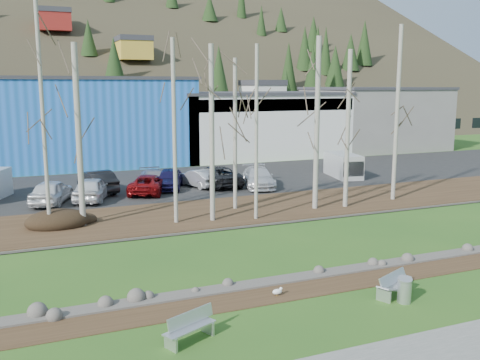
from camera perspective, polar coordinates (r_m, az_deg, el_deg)
name	(u,v)px	position (r m, az deg, el deg)	size (l,w,h in m)	color
ground	(385,301)	(20.04, 15.19, -12.32)	(200.00, 200.00, 0.00)	#29531A
footpath	(460,344)	(17.66, 22.37, -15.84)	(80.00, 2.00, 0.04)	#60615C
dirt_strip	(351,281)	(21.61, 11.75, -10.46)	(80.00, 1.80, 0.03)	#382616
near_bank_rocks	(337,273)	(22.40, 10.29, -9.70)	(80.00, 0.80, 0.50)	#47423D
river	(290,245)	(25.75, 5.34, -6.94)	(80.00, 8.00, 0.90)	#121B31
far_bank_rocks	(255,225)	(29.29, 1.59, -4.80)	(80.00, 0.80, 0.46)	#47423D
far_bank	(233,211)	(32.14, -0.74, -3.32)	(80.00, 7.00, 0.15)	#382616
parking_lot	(183,182)	(41.87, -6.07, -0.23)	(80.00, 14.00, 0.14)	black
building_blue	(81,121)	(53.94, -16.60, 6.08)	(20.40, 12.24, 8.30)	blue
building_white	(252,123)	(58.63, 1.29, 6.06)	(18.36, 12.24, 6.80)	white
building_grey	(374,118)	(66.69, 14.06, 6.45)	(14.28, 12.24, 7.30)	slate
hillside	(84,27)	(99.72, -16.30, 15.43)	(160.00, 72.00, 35.00)	#2F281C
bench_intact	(190,327)	(16.53, -5.36, -15.34)	(1.79, 1.18, 0.87)	silver
bench_damaged	(394,285)	(20.48, 16.06, -10.67)	(1.84, 1.23, 0.79)	silver
litter_bin	(404,291)	(19.94, 17.14, -11.26)	(0.48, 0.48, 0.83)	silver
seagull	(278,291)	(19.76, 4.03, -11.77)	(0.44, 0.20, 0.31)	gold
dirt_mound	(58,220)	(30.02, -18.88, -4.04)	(3.34, 2.36, 0.66)	black
birch_0	(43,115)	(28.74, -20.29, 6.51)	(0.20, 0.20, 11.78)	#A3A193
birch_1	(79,136)	(29.02, -16.82, 4.48)	(0.31, 0.31, 9.51)	#A3A193
birch_2	(174,132)	(28.63, -7.01, 5.06)	(0.22, 0.22, 9.80)	#A3A193
birch_3	(212,134)	(28.95, -3.02, 4.89)	(0.27, 0.27, 9.52)	#A3A193
birch_4	(235,135)	(31.78, -0.53, 4.84)	(0.23, 0.23, 8.94)	#A3A193
birch_5	(256,134)	(29.24, 1.76, 4.98)	(0.20, 0.20, 9.54)	#A3A193
birch_6	(317,124)	(32.10, 8.21, 5.90)	(0.31, 0.31, 10.17)	#A3A193
birch_7	(348,130)	(32.91, 11.42, 5.28)	(0.27, 0.27, 9.45)	#A3A193
birch_8	(397,114)	(35.80, 16.40, 6.76)	(0.26, 0.26, 11.10)	#A3A193
car_0	(51,192)	(35.72, -19.48, -1.17)	(1.81, 4.50, 1.53)	white
car_1	(97,181)	(38.55, -14.96, -0.13)	(1.65, 4.72, 1.56)	black
car_2	(148,184)	(37.52, -9.74, -0.39)	(2.18, 4.72, 1.31)	maroon
car_3	(154,179)	(39.44, -9.14, 0.10)	(1.78, 4.39, 1.27)	#93949B
car_4	(169,179)	(38.84, -7.54, 0.14)	(1.73, 4.30, 1.46)	#191646
car_5	(198,178)	(39.42, -4.50, 0.21)	(1.36, 3.90, 1.28)	silver
car_6	(216,176)	(39.73, -2.58, 0.46)	(2.48, 5.39, 1.50)	#262629
car_7	(258,177)	(39.24, 1.97, 0.30)	(2.01, 4.95, 1.44)	silver
car_8	(92,189)	(35.92, -15.49, -0.90)	(1.81, 4.50, 1.53)	white
van_white	(344,165)	(44.27, 11.03, 1.53)	(2.63, 4.60, 1.89)	silver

